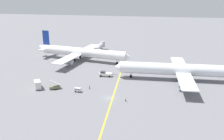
% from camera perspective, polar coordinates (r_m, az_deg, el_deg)
% --- Properties ---
extents(ground_plane, '(600.00, 600.00, 0.00)m').
position_cam_1_polar(ground_plane, '(94.10, -0.58, -6.61)').
color(ground_plane, slate).
extents(taxiway_stripe, '(6.07, 119.89, 0.01)m').
position_cam_1_polar(taxiway_stripe, '(102.97, 0.88, -4.32)').
color(taxiway_stripe, yellow).
rests_on(taxiway_stripe, ground).
extents(airliner_at_gate_left, '(58.49, 48.37, 16.28)m').
position_cam_1_polar(airliner_at_gate_left, '(143.10, -7.12, 4.16)').
color(airliner_at_gate_left, white).
rests_on(airliner_at_gate_left, ground).
extents(airliner_being_pushed, '(57.58, 46.68, 16.00)m').
position_cam_1_polar(airliner_being_pushed, '(114.74, 15.19, 0.09)').
color(airliner_being_pushed, white).
rests_on(airliner_being_pushed, ground).
extents(pushback_tug, '(9.16, 2.85, 2.83)m').
position_cam_1_polar(pushback_tug, '(116.55, -1.63, -0.93)').
color(pushback_tug, white).
rests_on(pushback_tug, ground).
extents(gse_baggage_cart_near_cluster, '(2.89, 1.88, 1.71)m').
position_cam_1_polar(gse_baggage_cart_near_cluster, '(100.20, -8.07, -4.65)').
color(gse_baggage_cart_near_cluster, silver).
rests_on(gse_baggage_cart_near_cluster, ground).
extents(gse_stair_truck_yellow, '(4.92, 3.85, 4.06)m').
position_cam_1_polar(gse_stair_truck_yellow, '(104.79, -13.29, -3.82)').
color(gse_stair_truck_yellow, '#666B4C').
rests_on(gse_stair_truck_yellow, ground).
extents(gse_catering_truck_tall, '(5.25, 6.18, 3.50)m').
position_cam_1_polar(gse_catering_truck_tall, '(107.23, -17.15, -3.23)').
color(gse_catering_truck_tall, orange).
rests_on(gse_catering_truck_tall, ground).
extents(ground_crew_marshaller_foreground, '(0.36, 0.36, 1.69)m').
position_cam_1_polar(ground_crew_marshaller_foreground, '(102.49, -5.33, -3.99)').
color(ground_crew_marshaller_foreground, black).
rests_on(ground_crew_marshaller_foreground, ground).
extents(ground_crew_wing_walker_right, '(0.36, 0.36, 1.59)m').
position_cam_1_polar(ground_crew_wing_walker_right, '(91.25, 3.20, -6.91)').
color(ground_crew_wing_walker_right, black).
rests_on(ground_crew_wing_walker_right, ground).
extents(jet_bridge, '(3.91, 20.38, 5.63)m').
position_cam_1_polar(jet_bridge, '(162.41, -2.86, 5.61)').
color(jet_bridge, '#B7B7BC').
rests_on(jet_bridge, ground).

